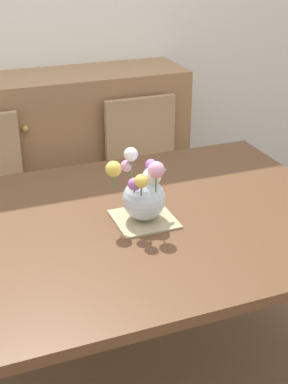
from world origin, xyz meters
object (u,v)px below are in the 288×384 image
(dining_table, at_px, (128,237))
(chair_right, at_px, (147,167))
(flower_vase, at_px, (143,193))
(dresser, at_px, (72,154))

(dining_table, height_order, chair_right, chair_right)
(dining_table, relative_size, chair_right, 1.94)
(dining_table, height_order, flower_vase, flower_vase)
(chair_right, relative_size, dresser, 0.64)
(chair_right, bearing_deg, dining_table, 64.44)
(dining_table, relative_size, flower_vase, 6.66)
(chair_right, height_order, dresser, dresser)
(dining_table, bearing_deg, dresser, 85.62)
(dresser, bearing_deg, dining_table, -94.38)
(chair_right, distance_m, dresser, 0.52)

